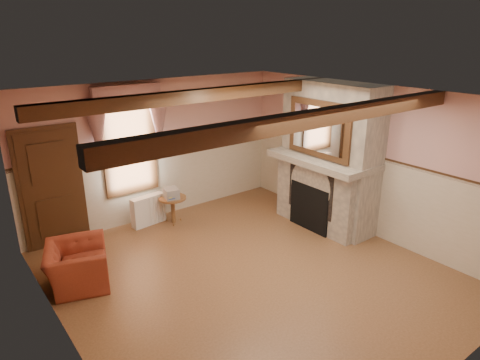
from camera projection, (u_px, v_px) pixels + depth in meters
floor at (250, 274)px, 6.81m from camera, size 5.50×6.00×0.01m
ceiling at (252, 98)px, 5.88m from camera, size 5.50×6.00×0.01m
wall_back at (158, 150)px, 8.59m from camera, size 5.50×0.02×2.80m
wall_front at (447, 281)px, 4.10m from camera, size 5.50×0.02×2.80m
wall_left at (60, 246)px, 4.77m from camera, size 0.02×6.00×2.80m
wall_right at (366, 160)px, 7.93m from camera, size 0.02×6.00×2.80m
wainscot at (251, 232)px, 6.56m from camera, size 5.50×6.00×1.50m
chair_rail at (251, 186)px, 6.32m from camera, size 5.50×6.00×0.08m
firebox at (312, 207)px, 8.26m from camera, size 0.20×0.95×0.90m
armchair at (77, 265)px, 6.45m from camera, size 1.13×1.21×0.64m
side_table at (173, 210)px, 8.56m from camera, size 0.57×0.57×0.55m
book_stack at (171, 193)px, 8.40m from camera, size 0.32×0.37×0.20m
radiator at (148, 210)px, 8.48m from camera, size 0.72×0.26×0.60m
bowl at (332, 157)px, 7.91m from camera, size 0.32×0.32×0.08m
mantel_clock at (294, 143)px, 8.65m from camera, size 0.14×0.24×0.20m
oil_lamp at (305, 144)px, 8.41m from camera, size 0.11×0.11×0.28m
candle_red at (356, 161)px, 7.50m from camera, size 0.06×0.06×0.16m
jar_yellow at (334, 156)px, 7.88m from camera, size 0.06×0.06×0.12m
fireplace at (330, 156)px, 8.19m from camera, size 0.85×2.00×2.80m
mantel at (323, 159)px, 8.10m from camera, size 1.05×2.05×0.12m
overmantel_mirror at (319, 129)px, 7.79m from camera, size 0.06×1.44×1.04m
door at (52, 189)px, 7.46m from camera, size 1.10×0.10×2.10m
window at (129, 143)px, 8.14m from camera, size 1.06×0.08×2.02m
window_drapes at (128, 112)px, 7.88m from camera, size 1.30×0.14×1.40m
ceiling_beam_front at (316, 118)px, 5.02m from camera, size 5.50×0.18×0.20m
ceiling_beam_back at (205, 95)px, 6.82m from camera, size 5.50×0.18×0.20m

